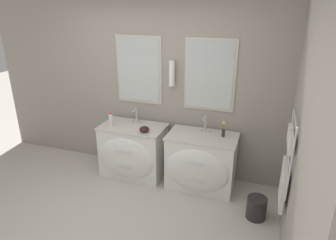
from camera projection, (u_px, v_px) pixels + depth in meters
name	position (u px, v px, depth m)	size (l,w,h in m)	color
ground_plane	(98.00, 240.00, 3.27)	(16.00, 16.00, 0.00)	#BCB5A8
wall_back	(155.00, 86.00, 4.31)	(5.35, 0.16, 2.60)	gray
wall_right	(301.00, 128.00, 2.89)	(0.13, 3.56, 2.60)	gray
vanity_left	(133.00, 150.00, 4.40)	(0.93, 0.61, 0.77)	white
vanity_right	(201.00, 162.00, 4.08)	(0.93, 0.61, 0.77)	white
faucet_left	(136.00, 116.00, 4.37)	(0.17, 0.14, 0.22)	silver
faucet_right	(205.00, 124.00, 4.05)	(0.17, 0.14, 0.22)	silver
toiletry_bottle	(111.00, 120.00, 4.27)	(0.06, 0.06, 0.20)	silver
amenity_bowl	(144.00, 129.00, 4.08)	(0.13, 0.13, 0.08)	black
flower_vase	(223.00, 131.00, 3.92)	(0.04, 0.04, 0.21)	#332D2D
waste_bin	(256.00, 207.00, 3.57)	(0.24, 0.24, 0.27)	#282626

